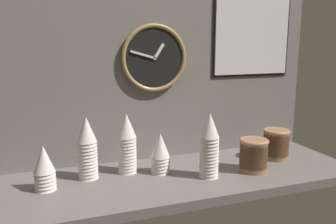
# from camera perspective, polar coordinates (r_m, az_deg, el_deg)

# --- Properties ---
(ground_plane) EXTENTS (1.60, 0.56, 0.04)m
(ground_plane) POSITION_cam_1_polar(r_m,az_deg,el_deg) (1.65, 2.57, -10.37)
(ground_plane) COLOR slate
(wall_tiled_back) EXTENTS (1.60, 0.03, 1.05)m
(wall_tiled_back) POSITION_cam_1_polar(r_m,az_deg,el_deg) (1.78, -0.55, 9.24)
(wall_tiled_back) COLOR slate
(wall_tiled_back) RESTS_ON ground_plane
(cup_stack_left) EXTENTS (0.09, 0.09, 0.27)m
(cup_stack_left) POSITION_cam_1_polar(r_m,az_deg,el_deg) (1.58, -12.82, -5.65)
(cup_stack_left) COLOR white
(cup_stack_left) RESTS_ON ground_plane
(cup_stack_center_left) EXTENTS (0.09, 0.09, 0.27)m
(cup_stack_center_left) POSITION_cam_1_polar(r_m,az_deg,el_deg) (1.62, -6.60, -4.99)
(cup_stack_center_left) COLOR white
(cup_stack_center_left) RESTS_ON ground_plane
(cup_stack_center) EXTENTS (0.09, 0.09, 0.19)m
(cup_stack_center) POSITION_cam_1_polar(r_m,az_deg,el_deg) (1.61, -1.23, -6.63)
(cup_stack_center) COLOR white
(cup_stack_center) RESTS_ON ground_plane
(cup_stack_center_right) EXTENTS (0.09, 0.09, 0.29)m
(cup_stack_center_right) POSITION_cam_1_polar(r_m,az_deg,el_deg) (1.56, 6.64, -5.33)
(cup_stack_center_right) COLOR white
(cup_stack_center_right) RESTS_ON ground_plane
(cup_stack_far_left) EXTENTS (0.09, 0.09, 0.19)m
(cup_stack_far_left) POSITION_cam_1_polar(r_m,az_deg,el_deg) (1.52, -19.22, -8.47)
(cup_stack_far_left) COLOR white
(cup_stack_far_left) RESTS_ON ground_plane
(bowl_stack_far_right) EXTENTS (0.13, 0.13, 0.15)m
(bowl_stack_far_right) POSITION_cam_1_polar(r_m,az_deg,el_deg) (1.89, 16.94, -4.84)
(bowl_stack_far_right) COLOR #996B47
(bowl_stack_far_right) RESTS_ON ground_plane
(bowl_stack_right) EXTENTS (0.13, 0.13, 0.15)m
(bowl_stack_right) POSITION_cam_1_polar(r_m,az_deg,el_deg) (1.69, 13.56, -6.62)
(bowl_stack_right) COLOR #996B47
(bowl_stack_right) RESTS_ON ground_plane
(wall_clock) EXTENTS (0.33, 0.03, 0.33)m
(wall_clock) POSITION_cam_1_polar(r_m,az_deg,el_deg) (1.73, -2.21, 8.66)
(wall_clock) COLOR black
(menu_board) EXTENTS (0.46, 0.01, 0.46)m
(menu_board) POSITION_cam_1_polar(r_m,az_deg,el_deg) (1.98, 13.38, 12.29)
(menu_board) COLOR black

